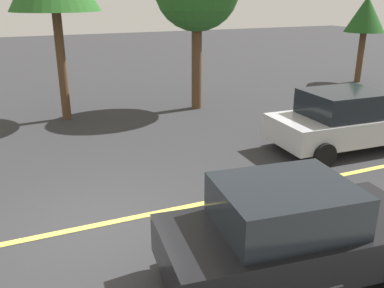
# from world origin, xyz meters

# --- Properties ---
(ground_plane) EXTENTS (80.00, 80.00, 0.00)m
(ground_plane) POSITION_xyz_m (0.00, 0.00, 0.00)
(ground_plane) COLOR #2D2D30
(lane_marking_centre) EXTENTS (28.00, 0.16, 0.01)m
(lane_marking_centre) POSITION_xyz_m (3.00, 0.00, 0.01)
(lane_marking_centre) COLOR #E0D14C
(car_black_mid_road) EXTENTS (4.13, 2.31, 1.58)m
(car_black_mid_road) POSITION_xyz_m (2.34, -2.69, 0.80)
(car_black_mid_road) COLOR black
(car_black_mid_road) RESTS_ON ground_plane
(car_silver_near_curb) EXTENTS (4.36, 2.23, 1.65)m
(car_silver_near_curb) POSITION_xyz_m (7.17, 1.48, 0.83)
(car_silver_near_curb) COLOR #B7BABF
(car_silver_near_curb) RESTS_ON ground_plane
(tree_centre_verge) EXTENTS (1.85, 1.85, 4.03)m
(tree_centre_verge) POSITION_xyz_m (14.50, 8.61, 3.14)
(tree_centre_verge) COLOR #513823
(tree_centre_verge) RESTS_ON ground_plane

